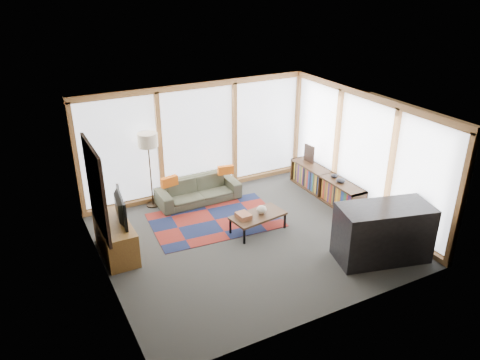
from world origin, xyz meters
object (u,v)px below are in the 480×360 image
floor_lamp (150,170)px  television (116,208)px  coffee_table (258,223)px  bar_counter (383,233)px  sofa (198,190)px  bookshelf (326,185)px  tv_console (116,239)px

floor_lamp → television: bearing=-126.2°
coffee_table → bar_counter: (1.51, -1.87, 0.34)m
sofa → bar_counter: 4.18m
coffee_table → sofa: bearing=107.0°
television → bookshelf: bearing=-82.6°
floor_lamp → bar_counter: size_ratio=1.03×
coffee_table → bar_counter: size_ratio=0.67×
sofa → bookshelf: 2.92m
bookshelf → tv_console: 4.86m
floor_lamp → sofa: bearing=-16.0°
bookshelf → floor_lamp: bearing=158.6°
floor_lamp → tv_console: (-1.20, -1.56, -0.53)m
television → bar_counter: television is taller
coffee_table → tv_console: tv_console is taller
tv_console → television: television is taller
coffee_table → tv_console: size_ratio=0.85×
tv_console → bar_counter: bar_counter is taller
sofa → television: (-2.09, -1.23, 0.64)m
bookshelf → bar_counter: bar_counter is taller
floor_lamp → bookshelf: 3.98m
tv_console → television: 0.60m
tv_console → bookshelf: bearing=1.5°
sofa → bookshelf: bearing=-23.6°
tv_console → bar_counter: 4.85m
tv_console → coffee_table: bearing=-10.3°
sofa → floor_lamp: size_ratio=1.10×
bar_counter → tv_console: bearing=165.8°
floor_lamp → bookshelf: size_ratio=0.74×
coffee_table → bookshelf: (2.14, 0.62, 0.11)m
coffee_table → television: size_ratio=1.18×
floor_lamp → bar_counter: (3.04, -3.92, -0.33)m
sofa → bar_counter: (2.05, -3.64, 0.25)m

